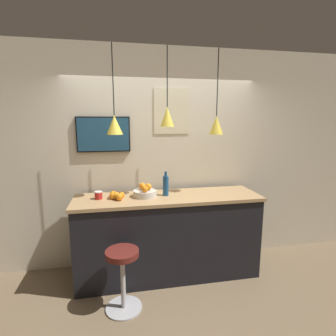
{
  "coord_description": "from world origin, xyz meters",
  "views": [
    {
      "loc": [
        -0.58,
        -2.38,
        1.96
      ],
      "look_at": [
        0.0,
        0.67,
        1.4
      ],
      "focal_mm": 28.0,
      "sensor_mm": 36.0,
      "label": 1
    }
  ],
  "objects_px": {
    "mounted_tv": "(103,134)",
    "spread_jar": "(98,195)",
    "fruit_bowl": "(145,192)",
    "bar_stool": "(123,270)",
    "juice_bottle": "(166,185)"
  },
  "relations": [
    {
      "from": "bar_stool",
      "to": "spread_jar",
      "type": "bearing_deg",
      "value": 113.43
    },
    {
      "from": "fruit_bowl",
      "to": "mounted_tv",
      "type": "bearing_deg",
      "value": 143.87
    },
    {
      "from": "spread_jar",
      "to": "fruit_bowl",
      "type": "bearing_deg",
      "value": -0.01
    },
    {
      "from": "fruit_bowl",
      "to": "juice_bottle",
      "type": "bearing_deg",
      "value": 0.01
    },
    {
      "from": "spread_jar",
      "to": "mounted_tv",
      "type": "bearing_deg",
      "value": 78.71
    },
    {
      "from": "bar_stool",
      "to": "fruit_bowl",
      "type": "relative_size",
      "value": 2.31
    },
    {
      "from": "mounted_tv",
      "to": "spread_jar",
      "type": "bearing_deg",
      "value": -101.29
    },
    {
      "from": "fruit_bowl",
      "to": "bar_stool",
      "type": "bearing_deg",
      "value": -117.32
    },
    {
      "from": "bar_stool",
      "to": "mounted_tv",
      "type": "bearing_deg",
      "value": 101.02
    },
    {
      "from": "bar_stool",
      "to": "juice_bottle",
      "type": "distance_m",
      "value": 1.09
    },
    {
      "from": "fruit_bowl",
      "to": "mounted_tv",
      "type": "xyz_separation_m",
      "value": [
        -0.48,
        0.35,
        0.68
      ]
    },
    {
      "from": "bar_stool",
      "to": "spread_jar",
      "type": "relative_size",
      "value": 7.19
    },
    {
      "from": "fruit_bowl",
      "to": "mounted_tv",
      "type": "height_order",
      "value": "mounted_tv"
    },
    {
      "from": "juice_bottle",
      "to": "mounted_tv",
      "type": "height_order",
      "value": "mounted_tv"
    },
    {
      "from": "bar_stool",
      "to": "fruit_bowl",
      "type": "bearing_deg",
      "value": 62.68
    }
  ]
}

